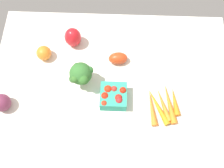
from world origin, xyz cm
name	(u,v)px	position (x,y,z in cm)	size (l,w,h in cm)	color
tablecloth	(112,87)	(0.00, 0.00, 1.00)	(104.00, 76.00, 2.00)	silver
bell_pepper_red	(73,37)	(18.18, -20.91, 6.78)	(7.36, 7.36, 9.57)	red
heirloom_tomato_orange	(44,53)	(30.44, -13.26, 5.25)	(6.50, 6.50, 6.50)	orange
carrot_bunch	(163,105)	(-21.38, 8.20, 3.30)	(14.05, 18.84, 2.73)	orange
roma_tomato	(118,58)	(-2.20, -12.15, 4.65)	(8.30, 5.29, 5.29)	red
broccoli_head	(81,74)	(12.73, -1.26, 9.94)	(9.71, 10.47, 12.65)	#A9CD7E
berry_basket	(113,96)	(-0.73, 5.96, 5.38)	(10.74, 10.74, 7.00)	teal
red_onion_near_basket	(2,103)	(44.06, 10.58, 5.62)	(7.24, 7.24, 7.24)	#722C49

